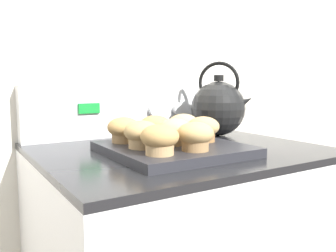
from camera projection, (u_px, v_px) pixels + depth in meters
The scene contains 12 objects.
wall_back at pixel (125, 47), 1.20m from camera, with size 8.00×0.05×2.40m.
control_panel at pixel (133, 110), 1.18m from camera, with size 0.71×0.07×0.17m.
muffin_pan at pixel (174, 149), 0.87m from camera, with size 0.31×0.31×0.02m.
muffin_r0_c0 at pixel (160, 139), 0.75m from camera, with size 0.08×0.08×0.06m.
muffin_r0_c1 at pixel (195, 136), 0.79m from camera, with size 0.08×0.08×0.06m.
muffin_r1_c0 at pixel (141, 134), 0.82m from camera, with size 0.08×0.08×0.06m.
muffin_r1_c1 at pixel (175, 131), 0.87m from camera, with size 0.08×0.08×0.06m.
muffin_r1_c2 at pixel (203, 129), 0.91m from camera, with size 0.08×0.08×0.06m.
muffin_r2_c0 at pixel (124, 129), 0.90m from camera, with size 0.08×0.08×0.06m.
muffin_r2_c1 at pixel (155, 127), 0.95m from camera, with size 0.08×0.08×0.06m.
muffin_r2_c2 at pixel (183, 125), 0.99m from camera, with size 0.08×0.08×0.06m.
tea_kettle at pixel (219, 107), 1.16m from camera, with size 0.18×0.19×0.24m.
Camera 1 is at (-0.52, -0.47, 1.08)m, focal length 38.00 mm.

